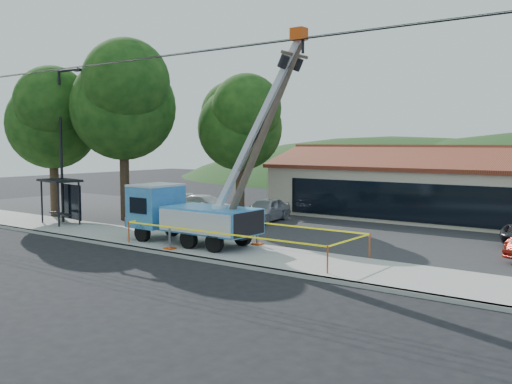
{
  "coord_description": "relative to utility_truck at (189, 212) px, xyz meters",
  "views": [
    {
      "loc": [
        15.01,
        -14.98,
        4.83
      ],
      "look_at": [
        0.18,
        5.0,
        2.65
      ],
      "focal_mm": 40.0,
      "sensor_mm": 36.0,
      "label": 1
    }
  ],
  "objects": [
    {
      "name": "ground",
      "position": [
        3.1,
        -4.19,
        -1.61
      ],
      "size": [
        120.0,
        120.0,
        0.0
      ],
      "primitive_type": "plane",
      "color": "black",
      "rests_on": "ground"
    },
    {
      "name": "curb",
      "position": [
        3.1,
        -2.09,
        -1.53
      ],
      "size": [
        60.0,
        0.25,
        0.15
      ],
      "primitive_type": "cube",
      "color": "#AAA99F",
      "rests_on": "ground"
    },
    {
      "name": "sidewalk",
      "position": [
        3.1,
        -0.19,
        -1.53
      ],
      "size": [
        60.0,
        4.0,
        0.15
      ],
      "primitive_type": "cube",
      "color": "#AAA99F",
      "rests_on": "ground"
    },
    {
      "name": "parking_lot",
      "position": [
        3.1,
        7.81,
        -1.56
      ],
      "size": [
        60.0,
        12.0,
        0.1
      ],
      "primitive_type": "cube",
      "color": "#28282B",
      "rests_on": "ground"
    },
    {
      "name": "strip_mall",
      "position": [
        7.1,
        15.79,
        0.27
      ],
      "size": [
        22.5,
        8.53,
        4.67
      ],
      "color": "#BDB596",
      "rests_on": "ground"
    },
    {
      "name": "streetlight",
      "position": [
        -10.69,
        0.81,
        3.7
      ],
      "size": [
        2.13,
        0.22,
        9.0
      ],
      "color": "black",
      "rests_on": "ground"
    },
    {
      "name": "tree_west_near",
      "position": [
        -8.9,
        3.81,
        5.92
      ],
      "size": [
        7.56,
        6.72,
        10.8
      ],
      "color": "#332316",
      "rests_on": "ground"
    },
    {
      "name": "tree_west_far",
      "position": [
        -13.9,
        2.31,
        4.93
      ],
      "size": [
        6.84,
        6.08,
        9.48
      ],
      "color": "#332316",
      "rests_on": "ground"
    },
    {
      "name": "tree_lot",
      "position": [
        -3.9,
        8.81,
        4.6
      ],
      "size": [
        6.3,
        5.6,
        8.94
      ],
      "color": "#332316",
      "rests_on": "ground"
    },
    {
      "name": "hill_west",
      "position": [
        -11.9,
        50.81,
        -1.61
      ],
      "size": [
        78.4,
        56.0,
        28.0
      ],
      "primitive_type": "ellipsoid",
      "color": "#1A3613",
      "rests_on": "ground"
    },
    {
      "name": "power_lines",
      "position": [
        -15.36,
        -0.39,
        3.16
      ],
      "size": [
        60.0,
        1.42,
        8.96
      ],
      "color": "#4D4232",
      "rests_on": "ground"
    },
    {
      "name": "utility_truck",
      "position": [
        0.0,
        0.0,
        0.0
      ],
      "size": [
        9.59,
        3.6,
        9.08
      ],
      "color": "black",
      "rests_on": "ground"
    },
    {
      "name": "leaning_pole",
      "position": [
        4.09,
        0.1,
        3.42
      ],
      "size": [
        4.71,
        1.81,
        8.98
      ],
      "color": "#4D4232",
      "rests_on": "ground"
    },
    {
      "name": "bus_shelter",
      "position": [
        -10.36,
        0.46,
        0.41
      ],
      "size": [
        2.89,
        2.07,
        2.55
      ],
      "rotation": [
        0.0,
        0.0,
        -0.18
      ],
      "color": "black",
      "rests_on": "ground"
    },
    {
      "name": "caution_tape",
      "position": [
        2.9,
        0.19,
        -0.71
      ],
      "size": [
        10.66,
        3.51,
        1.02
      ],
      "color": "#E0470C",
      "rests_on": "ground"
    },
    {
      "name": "car_silver",
      "position": [
        -1.62,
        8.39,
        -1.61
      ],
      "size": [
        2.25,
        4.36,
        1.42
      ],
      "primitive_type": "imported",
      "rotation": [
        0.0,
        0.0,
        0.14
      ],
      "color": "#A9ADB1",
      "rests_on": "ground"
    },
    {
      "name": "car_white",
      "position": [
        -6.42,
        8.43,
        -1.61
      ],
      "size": [
        4.55,
        1.98,
        1.3
      ],
      "primitive_type": "imported",
      "rotation": [
        0.0,
        0.0,
        1.54
      ],
      "color": "silver",
      "rests_on": "ground"
    }
  ]
}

